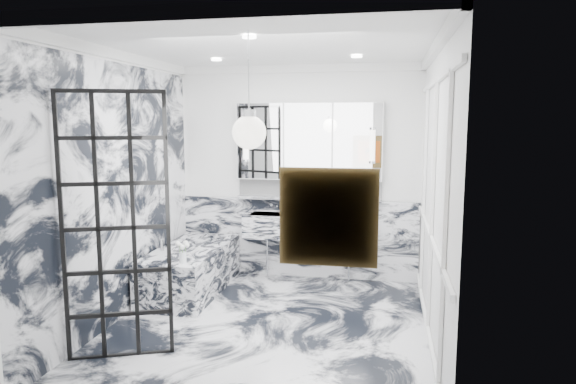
% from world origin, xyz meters
% --- Properties ---
extents(floor, '(3.60, 3.60, 0.00)m').
position_xyz_m(floor, '(0.00, 0.00, 0.00)').
color(floor, silver).
rests_on(floor, ground).
extents(ceiling, '(3.60, 3.60, 0.00)m').
position_xyz_m(ceiling, '(0.00, 0.00, 2.80)').
color(ceiling, white).
rests_on(ceiling, wall_back).
extents(wall_back, '(3.60, 0.00, 3.60)m').
position_xyz_m(wall_back, '(0.00, 1.80, 1.40)').
color(wall_back, white).
rests_on(wall_back, floor).
extents(wall_front, '(3.60, 0.00, 3.60)m').
position_xyz_m(wall_front, '(0.00, -1.80, 1.40)').
color(wall_front, white).
rests_on(wall_front, floor).
extents(wall_left, '(0.00, 3.60, 3.60)m').
position_xyz_m(wall_left, '(-1.60, 0.00, 1.40)').
color(wall_left, white).
rests_on(wall_left, floor).
extents(wall_right, '(0.00, 3.60, 3.60)m').
position_xyz_m(wall_right, '(1.60, 0.00, 1.40)').
color(wall_right, white).
rests_on(wall_right, floor).
extents(marble_clad_back, '(3.18, 0.05, 1.05)m').
position_xyz_m(marble_clad_back, '(0.00, 1.78, 0.53)').
color(marble_clad_back, silver).
rests_on(marble_clad_back, floor).
extents(marble_clad_left, '(0.02, 3.56, 2.68)m').
position_xyz_m(marble_clad_left, '(-1.59, 0.00, 1.34)').
color(marble_clad_left, silver).
rests_on(marble_clad_left, floor).
extents(panel_molding, '(0.03, 3.40, 2.30)m').
position_xyz_m(panel_molding, '(1.58, 0.00, 1.30)').
color(panel_molding, white).
rests_on(panel_molding, floor).
extents(soap_bottle_a, '(0.09, 0.09, 0.20)m').
position_xyz_m(soap_bottle_a, '(0.72, 1.71, 1.19)').
color(soap_bottle_a, '#8C5919').
rests_on(soap_bottle_a, ledge).
extents(soap_bottle_b, '(0.08, 0.08, 0.15)m').
position_xyz_m(soap_bottle_b, '(0.76, 1.71, 1.17)').
color(soap_bottle_b, '#4C4C51').
rests_on(soap_bottle_b, ledge).
extents(soap_bottle_c, '(0.15, 0.15, 0.17)m').
position_xyz_m(soap_bottle_c, '(0.80, 1.71, 1.17)').
color(soap_bottle_c, silver).
rests_on(soap_bottle_c, ledge).
extents(face_pot, '(0.16, 0.16, 0.16)m').
position_xyz_m(face_pot, '(0.17, 1.71, 1.17)').
color(face_pot, white).
rests_on(face_pot, ledge).
extents(amber_bottle, '(0.04, 0.04, 0.10)m').
position_xyz_m(amber_bottle, '(0.22, 1.71, 1.14)').
color(amber_bottle, '#8C5919').
rests_on(amber_bottle, ledge).
extents(flower_vase, '(0.08, 0.08, 0.12)m').
position_xyz_m(flower_vase, '(-1.00, 0.24, 0.61)').
color(flower_vase, silver).
rests_on(flower_vase, bathtub).
extents(crittall_door, '(0.83, 0.36, 2.33)m').
position_xyz_m(crittall_door, '(-1.13, -0.89, 1.17)').
color(crittall_door, black).
rests_on(crittall_door, floor).
extents(artwork, '(0.51, 0.05, 0.51)m').
position_xyz_m(artwork, '(0.81, -1.76, 1.50)').
color(artwork, '#C84714').
rests_on(artwork, wall_front).
extents(pendant_light, '(0.26, 0.26, 0.26)m').
position_xyz_m(pendant_light, '(0.13, -1.11, 2.00)').
color(pendant_light, white).
rests_on(pendant_light, ceiling).
extents(trough_sink, '(1.60, 0.45, 0.30)m').
position_xyz_m(trough_sink, '(0.15, 1.55, 0.73)').
color(trough_sink, silver).
rests_on(trough_sink, wall_back).
extents(ledge, '(1.90, 0.14, 0.04)m').
position_xyz_m(ledge, '(0.15, 1.72, 1.07)').
color(ledge, silver).
rests_on(ledge, wall_back).
extents(subway_tile, '(1.90, 0.03, 0.23)m').
position_xyz_m(subway_tile, '(0.15, 1.78, 1.21)').
color(subway_tile, white).
rests_on(subway_tile, wall_back).
extents(mirror_cabinet, '(1.90, 0.16, 1.00)m').
position_xyz_m(mirror_cabinet, '(0.15, 1.73, 1.82)').
color(mirror_cabinet, white).
rests_on(mirror_cabinet, wall_back).
extents(sconce_left, '(0.07, 0.07, 0.40)m').
position_xyz_m(sconce_left, '(-0.67, 1.63, 1.78)').
color(sconce_left, white).
rests_on(sconce_left, mirror_cabinet).
extents(sconce_right, '(0.07, 0.07, 0.40)m').
position_xyz_m(sconce_right, '(0.97, 1.63, 1.78)').
color(sconce_right, white).
rests_on(sconce_right, mirror_cabinet).
extents(bathtub, '(0.75, 1.65, 0.55)m').
position_xyz_m(bathtub, '(-1.18, 0.90, 0.28)').
color(bathtub, silver).
rests_on(bathtub, floor).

